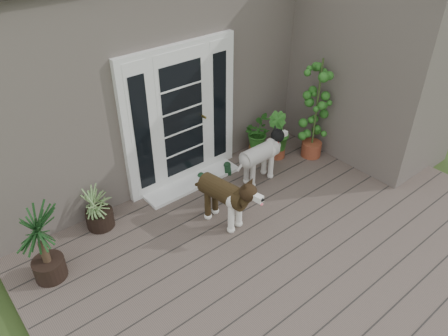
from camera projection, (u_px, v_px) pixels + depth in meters
deck at (296, 251)px, 5.58m from camera, size 6.20×4.60×0.12m
house_main at (122, 53)px, 7.45m from camera, size 7.40×4.00×3.10m
house_wing at (376, 65)px, 6.97m from camera, size 1.60×2.40×3.10m
door_unit at (181, 117)px, 6.24m from camera, size 1.90×0.14×2.15m
door_step at (192, 182)px, 6.70m from camera, size 1.60×0.40×0.05m
brindle_dog at (223, 200)px, 5.75m from camera, size 0.55×0.97×0.77m
white_dog at (259, 161)px, 6.60m from camera, size 0.85×0.37×0.70m
spider_plant at (98, 207)px, 5.72m from camera, size 0.75×0.75×0.66m
yucca at (42, 245)px, 4.87m from camera, size 0.73×0.73×1.02m
herb_a at (256, 138)px, 7.25m from camera, size 0.67×0.67×0.61m
herb_b at (278, 142)px, 7.19m from camera, size 0.49×0.49×0.59m
herb_c at (313, 124)px, 7.73m from camera, size 0.37×0.37×0.57m
sapling at (317, 108)px, 6.89m from camera, size 0.69×0.69×1.78m
clog_left at (205, 178)px, 6.76m from camera, size 0.18×0.30×0.08m
clog_right at (228, 169)px, 6.96m from camera, size 0.29×0.33×0.09m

